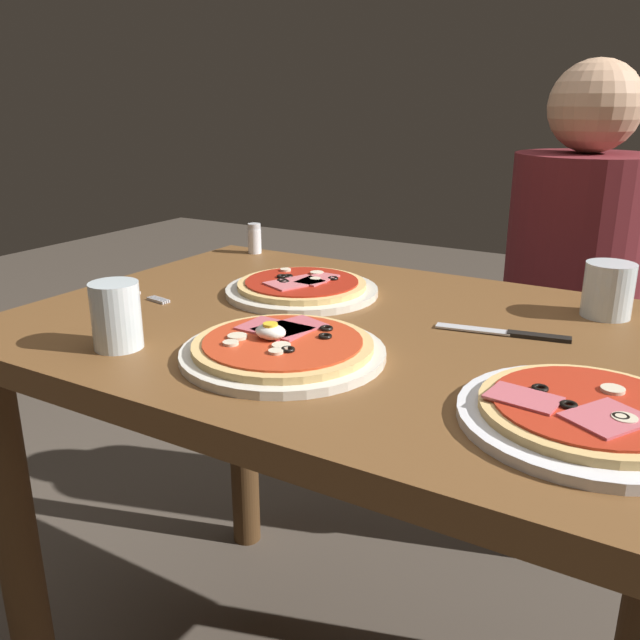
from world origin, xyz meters
name	(u,v)px	position (x,y,z in m)	size (l,w,h in m)	color
dining_table	(353,406)	(0.00, 0.00, 0.63)	(1.06, 0.75, 0.76)	brown
pizza_foreground	(283,348)	(-0.02, -0.17, 0.78)	(0.28, 0.28, 0.05)	silver
pizza_across_left	(302,288)	(-0.16, 0.10, 0.78)	(0.27, 0.27, 0.03)	silver
pizza_across_right	(588,414)	(0.37, -0.17, 0.78)	(0.28, 0.28, 0.03)	white
water_glass_near	(608,293)	(0.33, 0.24, 0.80)	(0.08, 0.08, 0.09)	silver
water_glass_far	(117,320)	(-0.24, -0.26, 0.81)	(0.07, 0.07, 0.09)	silver
fork	(134,293)	(-0.42, -0.05, 0.77)	(0.16, 0.04, 0.00)	silver
knife	(512,333)	(0.22, 0.08, 0.77)	(0.20, 0.05, 0.01)	silver
salt_shaker	(255,239)	(-0.43, 0.33, 0.80)	(0.03, 0.03, 0.07)	white
diner_person	(567,331)	(0.19, 0.75, 0.56)	(0.32, 0.32, 1.18)	black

